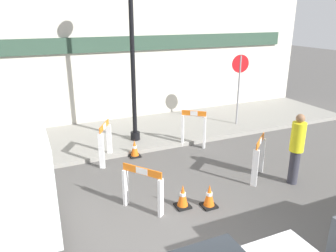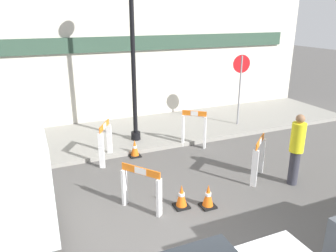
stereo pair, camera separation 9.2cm
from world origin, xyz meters
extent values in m
cube|color=gray|center=(0.00, 6.06, 0.06)|extent=(18.00, 3.12, 0.12)
cube|color=beige|center=(0.00, 7.70, 2.75)|extent=(18.00, 0.12, 5.50)
cube|color=#2D4738|center=(0.00, 7.59, 2.80)|extent=(16.20, 0.10, 0.50)
cylinder|color=black|center=(0.93, 5.36, 0.24)|extent=(0.29, 0.29, 0.24)
cylinder|color=black|center=(0.93, 5.36, 2.47)|extent=(0.13, 0.13, 4.70)
cylinder|color=gray|center=(4.67, 5.38, 1.30)|extent=(0.06, 0.06, 2.36)
cylinder|color=red|center=(4.67, 5.38, 2.21)|extent=(0.59, 0.12, 0.60)
cube|color=white|center=(2.57, 1.72, 0.45)|extent=(0.13, 0.14, 0.90)
cube|color=white|center=(3.16, 2.22, 0.45)|extent=(0.13, 0.14, 0.90)
cube|color=orange|center=(2.87, 1.97, 0.98)|extent=(0.65, 0.56, 0.15)
cube|color=white|center=(2.87, 1.97, 0.98)|extent=(0.21, 0.18, 0.14)
cube|color=white|center=(2.66, 4.15, 0.49)|extent=(0.13, 0.14, 0.98)
cube|color=white|center=(2.15, 4.55, 0.49)|extent=(0.13, 0.14, 0.98)
cube|color=orange|center=(2.40, 4.35, 1.05)|extent=(0.57, 0.46, 0.15)
cube|color=white|center=(2.40, 4.35, 1.05)|extent=(0.19, 0.16, 0.14)
cube|color=white|center=(-0.05, 4.65, 0.48)|extent=(0.14, 0.12, 0.95)
cube|color=white|center=(-0.41, 4.05, 0.48)|extent=(0.14, 0.12, 0.95)
cube|color=orange|center=(-0.23, 4.35, 1.03)|extent=(0.40, 0.67, 0.15)
cube|color=white|center=(-0.23, 4.35, 1.03)|extent=(0.14, 0.21, 0.14)
cube|color=white|center=(-0.35, 2.15, 0.40)|extent=(0.14, 0.13, 0.80)
cube|color=white|center=(0.15, 1.49, 0.40)|extent=(0.14, 0.13, 0.80)
cube|color=orange|center=(-0.10, 1.82, 0.88)|extent=(0.56, 0.73, 0.15)
cube|color=white|center=(-0.10, 1.82, 0.88)|extent=(0.19, 0.23, 0.14)
cube|color=black|center=(1.18, 1.39, 0.02)|extent=(0.30, 0.30, 0.04)
cone|color=orange|center=(1.18, 1.39, 0.27)|extent=(0.23, 0.23, 0.46)
cylinder|color=white|center=(1.18, 1.39, 0.30)|extent=(0.13, 0.13, 0.07)
cube|color=black|center=(0.59, 4.40, 0.02)|extent=(0.30, 0.30, 0.04)
cone|color=orange|center=(0.59, 4.40, 0.26)|extent=(0.23, 0.22, 0.45)
cylinder|color=white|center=(0.59, 4.40, 0.29)|extent=(0.13, 0.13, 0.06)
cube|color=black|center=(0.68, 1.60, 0.02)|extent=(0.30, 0.30, 0.04)
cone|color=orange|center=(0.68, 1.60, 0.27)|extent=(0.22, 0.23, 0.46)
cylinder|color=white|center=(0.68, 1.60, 0.30)|extent=(0.13, 0.13, 0.06)
cylinder|color=#33333D|center=(3.49, 1.46, 0.41)|extent=(0.32, 0.32, 0.82)
cylinder|color=yellow|center=(3.49, 1.46, 1.15)|extent=(0.44, 0.44, 0.68)
sphere|color=#8E6647|center=(3.49, 1.46, 1.59)|extent=(0.28, 0.28, 0.20)
camera|label=1|loc=(-1.97, -3.62, 3.77)|focal=35.00mm
camera|label=2|loc=(-1.89, -3.66, 3.77)|focal=35.00mm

